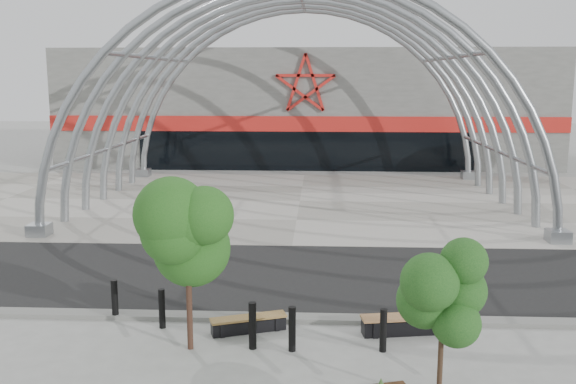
# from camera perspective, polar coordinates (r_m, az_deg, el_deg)

# --- Properties ---
(ground) EXTENTS (140.00, 140.00, 0.00)m
(ground) POSITION_cam_1_polar(r_m,az_deg,el_deg) (17.17, -0.70, -11.01)
(ground) COLOR gray
(ground) RESTS_ON ground
(road) EXTENTS (140.00, 7.00, 0.02)m
(road) POSITION_cam_1_polar(r_m,az_deg,el_deg) (20.46, -0.07, -7.41)
(road) COLOR black
(road) RESTS_ON ground
(forecourt) EXTENTS (60.00, 17.00, 0.04)m
(forecourt) POSITION_cam_1_polar(r_m,az_deg,el_deg) (32.08, 1.05, -0.84)
(forecourt) COLOR gray
(forecourt) RESTS_ON ground
(kerb) EXTENTS (60.00, 0.50, 0.12)m
(kerb) POSITION_cam_1_polar(r_m,az_deg,el_deg) (16.91, -0.75, -11.12)
(kerb) COLOR slate
(kerb) RESTS_ON ground
(arena_building) EXTENTS (34.00, 15.24, 8.00)m
(arena_building) POSITION_cam_1_polar(r_m,az_deg,el_deg) (49.47, 1.77, 7.75)
(arena_building) COLOR slate
(arena_building) RESTS_ON ground
(vault_canopy) EXTENTS (20.80, 15.80, 20.36)m
(vault_canopy) POSITION_cam_1_polar(r_m,az_deg,el_deg) (32.08, 1.05, -0.84)
(vault_canopy) COLOR gray
(vault_canopy) RESTS_ON ground
(street_tree_0) EXTENTS (1.85, 1.85, 4.22)m
(street_tree_0) POSITION_cam_1_polar(r_m,az_deg,el_deg) (14.52, -8.98, -2.59)
(street_tree_0) COLOR black
(street_tree_0) RESTS_ON ground
(street_tree_1) EXTENTS (1.30, 1.30, 3.07)m
(street_tree_1) POSITION_cam_1_polar(r_m,az_deg,el_deg) (12.57, 13.65, -8.75)
(street_tree_1) COLOR black
(street_tree_1) RESTS_ON ground
(bench_0) EXTENTS (1.91, 1.04, 0.40)m
(bench_0) POSITION_cam_1_polar(r_m,az_deg,el_deg) (16.19, -3.52, -11.66)
(bench_0) COLOR black
(bench_0) RESTS_ON ground
(bench_1) EXTENTS (2.26, 0.84, 0.46)m
(bench_1) POSITION_cam_1_polar(r_m,az_deg,el_deg) (16.30, 10.43, -11.53)
(bench_1) COLOR black
(bench_1) RESTS_ON ground
(bollard_0) EXTENTS (0.17, 0.17, 1.05)m
(bollard_0) POSITION_cam_1_polar(r_m,az_deg,el_deg) (17.42, -15.15, -9.21)
(bollard_0) COLOR black
(bollard_0) RESTS_ON ground
(bollard_1) EXTENTS (0.16, 0.16, 1.01)m
(bollard_1) POSITION_cam_1_polar(r_m,az_deg,el_deg) (16.58, -11.14, -10.13)
(bollard_1) COLOR black
(bollard_1) RESTS_ON ground
(bollard_2) EXTENTS (0.18, 0.18, 1.12)m
(bollard_2) POSITION_cam_1_polar(r_m,az_deg,el_deg) (15.12, -3.17, -11.78)
(bollard_2) COLOR black
(bollard_2) RESTS_ON ground
(bollard_3) EXTENTS (0.17, 0.17, 1.06)m
(bollard_3) POSITION_cam_1_polar(r_m,az_deg,el_deg) (15.00, 0.37, -12.08)
(bollard_3) COLOR black
(bollard_3) RESTS_ON ground
(bollard_4) EXTENTS (0.16, 0.16, 1.02)m
(bollard_4) POSITION_cam_1_polar(r_m,az_deg,el_deg) (15.14, 8.47, -12.07)
(bollard_4) COLOR black
(bollard_4) RESTS_ON ground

